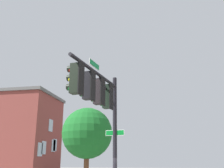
# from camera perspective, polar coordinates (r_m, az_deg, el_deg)

# --- Properties ---
(signal_pole_assembly) EXTENTS (4.50, 1.54, 6.38)m
(signal_pole_assembly) POSITION_cam_1_polar(r_m,az_deg,el_deg) (10.76, -2.92, -4.33)
(signal_pole_assembly) COLOR black
(signal_pole_assembly) RESTS_ON ground_plane
(tree_far) EXTENTS (3.89, 3.89, 6.30)m
(tree_far) POSITION_cam_1_polar(r_m,az_deg,el_deg) (20.02, -5.60, -10.94)
(tree_far) COLOR brown
(tree_far) RESTS_ON ground_plane
(brick_building) EXTENTS (6.55, 6.99, 8.87)m
(brick_building) POSITION_cam_1_polar(r_m,az_deg,el_deg) (27.92, -20.13, -11.33)
(brick_building) COLOR brown
(brick_building) RESTS_ON ground_plane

